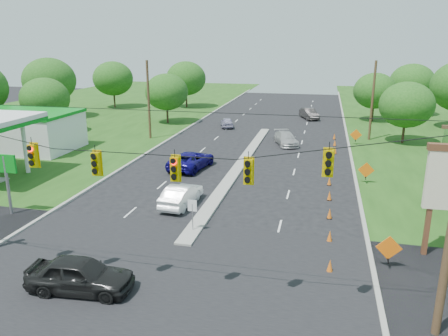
% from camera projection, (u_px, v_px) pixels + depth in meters
% --- Properties ---
extents(ground, '(160.00, 160.00, 0.00)m').
position_uv_depth(ground, '(156.00, 284.00, 20.57)').
color(ground, black).
rests_on(ground, ground).
extents(cross_street, '(160.00, 14.00, 0.02)m').
position_uv_depth(cross_street, '(156.00, 284.00, 20.57)').
color(cross_street, black).
rests_on(cross_street, ground).
extents(curb_left, '(0.25, 110.00, 0.16)m').
position_uv_depth(curb_left, '(170.00, 140.00, 50.82)').
color(curb_left, gray).
rests_on(curb_left, ground).
extents(curb_right, '(0.25, 110.00, 0.16)m').
position_uv_depth(curb_right, '(349.00, 149.00, 46.46)').
color(curb_right, gray).
rests_on(curb_right, ground).
extents(median, '(1.00, 34.00, 0.18)m').
position_uv_depth(median, '(240.00, 166.00, 40.22)').
color(median, gray).
rests_on(median, ground).
extents(median_sign, '(0.55, 0.06, 2.05)m').
position_uv_depth(median_sign, '(192.00, 209.00, 25.77)').
color(median_sign, gray).
rests_on(median_sign, ground).
extents(signal_span, '(25.60, 0.32, 9.00)m').
position_uv_depth(signal_span, '(141.00, 191.00, 18.26)').
color(signal_span, '#422D1C').
rests_on(signal_span, ground).
extents(utility_pole_far_left, '(0.28, 0.28, 9.00)m').
position_uv_depth(utility_pole_far_left, '(149.00, 100.00, 50.08)').
color(utility_pole_far_left, '#422D1C').
rests_on(utility_pole_far_left, ground).
extents(utility_pole_far_right, '(0.28, 0.28, 9.00)m').
position_uv_depth(utility_pole_far_right, '(372.00, 101.00, 49.37)').
color(utility_pole_far_right, '#422D1C').
rests_on(utility_pole_far_right, ground).
extents(gas_station, '(18.40, 19.70, 5.20)m').
position_uv_depth(gas_station, '(9.00, 129.00, 43.89)').
color(gas_station, white).
rests_on(gas_station, ground).
extents(cone_0, '(0.32, 0.32, 0.70)m').
position_uv_depth(cone_0, '(330.00, 266.00, 21.56)').
color(cone_0, orange).
rests_on(cone_0, ground).
extents(cone_1, '(0.32, 0.32, 0.70)m').
position_uv_depth(cone_1, '(330.00, 236.00, 24.83)').
color(cone_1, orange).
rests_on(cone_1, ground).
extents(cone_2, '(0.32, 0.32, 0.70)m').
position_uv_depth(cone_2, '(330.00, 213.00, 28.11)').
color(cone_2, orange).
rests_on(cone_2, ground).
extents(cone_3, '(0.32, 0.32, 0.70)m').
position_uv_depth(cone_3, '(329.00, 195.00, 31.38)').
color(cone_3, orange).
rests_on(cone_3, ground).
extents(cone_4, '(0.32, 0.32, 0.70)m').
position_uv_depth(cone_4, '(329.00, 181.00, 34.66)').
color(cone_4, orange).
rests_on(cone_4, ground).
extents(cone_5, '(0.32, 0.32, 0.70)m').
position_uv_depth(cone_5, '(329.00, 169.00, 37.93)').
color(cone_5, orange).
rests_on(cone_5, ground).
extents(cone_6, '(0.32, 0.32, 0.70)m').
position_uv_depth(cone_6, '(329.00, 159.00, 41.21)').
color(cone_6, orange).
rests_on(cone_6, ground).
extents(cone_7, '(0.32, 0.32, 0.70)m').
position_uv_depth(cone_7, '(335.00, 150.00, 44.35)').
color(cone_7, orange).
rests_on(cone_7, ground).
extents(cone_8, '(0.32, 0.32, 0.70)m').
position_uv_depth(cone_8, '(335.00, 143.00, 47.63)').
color(cone_8, orange).
rests_on(cone_8, ground).
extents(cone_9, '(0.32, 0.32, 0.70)m').
position_uv_depth(cone_9, '(334.00, 136.00, 50.90)').
color(cone_9, orange).
rests_on(cone_9, ground).
extents(work_sign_0, '(1.27, 0.58, 1.37)m').
position_uv_depth(work_sign_0, '(389.00, 249.00, 21.68)').
color(work_sign_0, black).
rests_on(work_sign_0, ground).
extents(work_sign_1, '(1.27, 0.58, 1.37)m').
position_uv_depth(work_sign_1, '(366.00, 171.00, 34.78)').
color(work_sign_1, black).
rests_on(work_sign_1, ground).
extents(work_sign_2, '(1.27, 0.58, 1.37)m').
position_uv_depth(work_sign_2, '(356.00, 135.00, 47.88)').
color(work_sign_2, black).
rests_on(work_sign_2, ground).
extents(tree_2, '(5.88, 5.88, 6.86)m').
position_uv_depth(tree_2, '(45.00, 98.00, 53.03)').
color(tree_2, black).
rests_on(tree_2, ground).
extents(tree_3, '(7.56, 7.56, 8.82)m').
position_uv_depth(tree_3, '(49.00, 80.00, 63.34)').
color(tree_3, black).
rests_on(tree_3, ground).
extents(tree_4, '(6.72, 6.72, 7.84)m').
position_uv_depth(tree_4, '(113.00, 79.00, 73.88)').
color(tree_4, black).
rests_on(tree_4, ground).
extents(tree_5, '(5.88, 5.88, 6.86)m').
position_uv_depth(tree_5, '(167.00, 92.00, 59.80)').
color(tree_5, black).
rests_on(tree_5, ground).
extents(tree_6, '(6.72, 6.72, 7.84)m').
position_uv_depth(tree_6, '(186.00, 78.00, 74.10)').
color(tree_6, black).
rests_on(tree_6, ground).
extents(tree_9, '(5.88, 5.88, 6.86)m').
position_uv_depth(tree_9, '(407.00, 105.00, 47.72)').
color(tree_9, black).
rests_on(tree_9, ground).
extents(tree_11, '(6.72, 6.72, 7.84)m').
position_uv_depth(tree_11, '(412.00, 83.00, 66.34)').
color(tree_11, black).
rests_on(tree_11, ground).
extents(tree_12, '(5.88, 5.88, 6.86)m').
position_uv_depth(tree_12, '(375.00, 91.00, 61.25)').
color(tree_12, black).
rests_on(tree_12, ground).
extents(black_sedan, '(4.99, 2.32, 1.66)m').
position_uv_depth(black_sedan, '(80.00, 275.00, 19.78)').
color(black_sedan, black).
rests_on(black_sedan, ground).
extents(white_sedan, '(1.95, 4.66, 1.50)m').
position_uv_depth(white_sedan, '(181.00, 195.00, 30.29)').
color(white_sedan, white).
rests_on(white_sedan, ground).
extents(blue_pickup, '(3.46, 5.93, 1.55)m').
position_uv_depth(blue_pickup, '(191.00, 160.00, 39.11)').
color(blue_pickup, '#100966').
rests_on(blue_pickup, ground).
extents(silver_car_far, '(3.47, 5.21, 1.40)m').
position_uv_depth(silver_car_far, '(286.00, 139.00, 48.10)').
color(silver_car_far, '#A3A3A3').
rests_on(silver_car_far, ground).
extents(silver_car_oncoming, '(2.58, 4.10, 1.30)m').
position_uv_depth(silver_car_oncoming, '(227.00, 122.00, 57.97)').
color(silver_car_oncoming, '#9A94B3').
rests_on(silver_car_oncoming, ground).
extents(dark_car_receding, '(3.27, 4.97, 1.55)m').
position_uv_depth(dark_car_receding, '(309.00, 114.00, 64.18)').
color(dark_car_receding, '#2E2A2A').
rests_on(dark_car_receding, ground).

